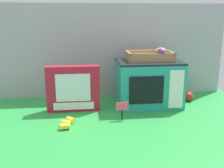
{
  "coord_description": "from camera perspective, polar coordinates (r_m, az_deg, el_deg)",
  "views": [
    {
      "loc": [
        -0.2,
        -1.54,
        0.55
      ],
      "look_at": [
        -0.02,
        -0.01,
        0.15
      ],
      "focal_mm": 41.97,
      "sensor_mm": 36.0,
      "label": 1
    }
  ],
  "objects": [
    {
      "name": "food_groups_crate",
      "position": [
        1.65,
        8.47,
        5.97
      ],
      "size": [
        0.28,
        0.18,
        0.08
      ],
      "color": "#A37F51",
      "rests_on": "toy_microwave"
    },
    {
      "name": "price_sign",
      "position": [
        1.43,
        2.22,
        -5.26
      ],
      "size": [
        0.07,
        0.01,
        0.1
      ],
      "color": "black",
      "rests_on": "ground"
    },
    {
      "name": "toy_microwave",
      "position": [
        1.66,
        7.93,
        0.2
      ],
      "size": [
        0.39,
        0.28,
        0.28
      ],
      "color": "teal",
      "rests_on": "ground"
    },
    {
      "name": "cookie_set_box",
      "position": [
        1.56,
        -8.43,
        -1.02
      ],
      "size": [
        0.31,
        0.06,
        0.27
      ],
      "color": "#B2192D",
      "rests_on": "ground"
    },
    {
      "name": "loose_toy_banana",
      "position": [
        1.38,
        -9.72,
        -8.39
      ],
      "size": [
        0.08,
        0.13,
        0.03
      ],
      "color": "yellow",
      "rests_on": "ground"
    },
    {
      "name": "ground_plane",
      "position": [
        1.65,
        0.71,
        -4.95
      ],
      "size": [
        1.7,
        1.7,
        0.0
      ],
      "primitive_type": "plane",
      "color": "green",
      "rests_on": "ground"
    },
    {
      "name": "display_back_panel",
      "position": [
        1.83,
        -0.32,
        7.25
      ],
      "size": [
        1.61,
        0.03,
        0.63
      ],
      "primitive_type": "cube",
      "color": "#A0A3A8",
      "rests_on": "ground"
    },
    {
      "name": "loose_toy_apple",
      "position": [
        1.82,
        16.32,
        -2.62
      ],
      "size": [
        0.06,
        0.06,
        0.06
      ],
      "primitive_type": "sphere",
      "color": "red",
      "rests_on": "ground"
    }
  ]
}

